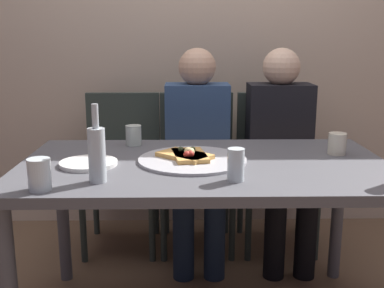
# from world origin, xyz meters

# --- Properties ---
(back_wall) EXTENTS (6.00, 0.10, 2.60)m
(back_wall) POSITION_xyz_m (0.00, 1.21, 1.30)
(back_wall) COLOR #BCA893
(back_wall) RESTS_ON ground_plane
(dining_table) EXTENTS (1.52, 0.86, 0.72)m
(dining_table) POSITION_xyz_m (0.00, 0.00, 0.65)
(dining_table) COLOR #4C4C51
(dining_table) RESTS_ON ground_plane
(pizza_tray) EXTENTS (0.45, 0.45, 0.01)m
(pizza_tray) POSITION_xyz_m (-0.05, 0.02, 0.73)
(pizza_tray) COLOR #ADADB2
(pizza_tray) RESTS_ON dining_table
(pizza_slice_last) EXTENTS (0.25, 0.24, 0.05)m
(pizza_slice_last) POSITION_xyz_m (-0.08, 0.03, 0.75)
(pizza_slice_last) COLOR tan
(pizza_slice_last) RESTS_ON pizza_tray
(pizza_slice_extra) EXTENTS (0.16, 0.24, 0.05)m
(pizza_slice_extra) POSITION_xyz_m (-0.06, 0.03, 0.75)
(pizza_slice_extra) COLOR tan
(pizza_slice_extra) RESTS_ON pizza_tray
(wine_bottle) EXTENTS (0.06, 0.06, 0.28)m
(wine_bottle) POSITION_xyz_m (-0.39, -0.26, 0.83)
(wine_bottle) COLOR #B2BCC1
(wine_bottle) RESTS_ON dining_table
(tumbler_near) EXTENTS (0.06, 0.06, 0.12)m
(tumbler_near) POSITION_xyz_m (0.10, -0.26, 0.78)
(tumbler_near) COLOR silver
(tumbler_near) RESTS_ON dining_table
(tumbler_far) EXTENTS (0.07, 0.07, 0.09)m
(tumbler_far) POSITION_xyz_m (-0.32, 0.32, 0.77)
(tumbler_far) COLOR #B7C6BC
(tumbler_far) RESTS_ON dining_table
(wine_glass) EXTENTS (0.08, 0.08, 0.11)m
(wine_glass) POSITION_xyz_m (-0.57, -0.35, 0.78)
(wine_glass) COLOR silver
(wine_glass) RESTS_ON dining_table
(short_glass) EXTENTS (0.08, 0.08, 0.09)m
(short_glass) POSITION_xyz_m (0.59, 0.12, 0.77)
(short_glass) COLOR beige
(short_glass) RESTS_ON dining_table
(plate_stack) EXTENTS (0.23, 0.23, 0.02)m
(plate_stack) POSITION_xyz_m (-0.47, -0.04, 0.73)
(plate_stack) COLOR white
(plate_stack) RESTS_ON dining_table
(chair_left) EXTENTS (0.44, 0.44, 0.90)m
(chair_left) POSITION_xyz_m (-0.45, 0.83, 0.51)
(chair_left) COLOR #2D3833
(chair_left) RESTS_ON ground_plane
(chair_middle) EXTENTS (0.44, 0.44, 0.90)m
(chair_middle) POSITION_xyz_m (-0.01, 0.83, 0.51)
(chair_middle) COLOR #2D3833
(chair_middle) RESTS_ON ground_plane
(chair_right) EXTENTS (0.44, 0.44, 0.90)m
(chair_right) POSITION_xyz_m (0.46, 0.83, 0.51)
(chair_right) COLOR #2D3833
(chair_right) RESTS_ON ground_plane
(guest_in_sweater) EXTENTS (0.36, 0.56, 1.17)m
(guest_in_sweater) POSITION_xyz_m (-0.01, 0.68, 0.64)
(guest_in_sweater) COLOR navy
(guest_in_sweater) RESTS_ON ground_plane
(guest_in_beanie) EXTENTS (0.36, 0.56, 1.17)m
(guest_in_beanie) POSITION_xyz_m (0.46, 0.68, 0.64)
(guest_in_beanie) COLOR black
(guest_in_beanie) RESTS_ON ground_plane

